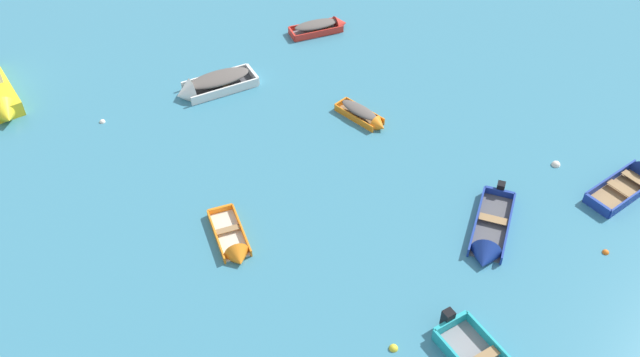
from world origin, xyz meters
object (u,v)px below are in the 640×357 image
mooring_buoy_near_foreground (103,122)px  rowboat_orange_midfield_left (366,117)px  rowboat_deep_blue_center (636,179)px  mooring_buoy_between_boats_left (605,253)px  mooring_buoy_between_boats_right (393,349)px  rowboat_orange_distant_center (235,248)px  rowboat_red_outer_right (325,26)px  rowboat_white_far_back (207,86)px  rowboat_deep_blue_back_row_right (488,243)px  mooring_buoy_outer_edge (556,165)px

mooring_buoy_near_foreground → rowboat_orange_midfield_left: bearing=9.7°
rowboat_deep_blue_center → mooring_buoy_between_boats_left: rowboat_deep_blue_center is taller
mooring_buoy_between_boats_right → mooring_buoy_between_boats_left: bearing=36.1°
rowboat_orange_distant_center → rowboat_orange_midfield_left: rowboat_orange_distant_center is taller
rowboat_orange_distant_center → rowboat_deep_blue_center: bearing=22.3°
rowboat_orange_distant_center → mooring_buoy_between_boats_right: 7.86m
mooring_buoy_near_foreground → mooring_buoy_between_boats_left: size_ratio=1.04×
rowboat_red_outer_right → mooring_buoy_between_boats_left: rowboat_red_outer_right is taller
mooring_buoy_between_boats_right → mooring_buoy_between_boats_left: (8.34, 6.08, 0.00)m
mooring_buoy_between_boats_right → mooring_buoy_near_foreground: 19.20m
rowboat_orange_midfield_left → rowboat_white_far_back: bearing=172.5°
rowboat_deep_blue_back_row_right → mooring_buoy_outer_edge: 6.57m
rowboat_deep_blue_center → rowboat_orange_midfield_left: bearing=169.1°
rowboat_deep_blue_back_row_right → rowboat_orange_midfield_left: size_ratio=1.67×
rowboat_orange_distant_center → mooring_buoy_near_foreground: (-8.83, 7.27, -0.16)m
mooring_buoy_between_boats_right → rowboat_deep_blue_center: bearing=46.3°
rowboat_orange_distant_center → rowboat_orange_midfield_left: bearing=65.3°
mooring_buoy_outer_edge → mooring_buoy_near_foreground: 22.52m
rowboat_deep_blue_center → rowboat_deep_blue_back_row_right: (-6.79, -5.06, -0.02)m
rowboat_orange_distant_center → mooring_buoy_between_boats_right: size_ratio=10.11×
rowboat_orange_distant_center → mooring_buoy_between_boats_right: bearing=-27.7°
rowboat_deep_blue_center → rowboat_white_far_back: (-21.46, 3.62, 0.16)m
mooring_buoy_outer_edge → mooring_buoy_between_boats_right: bearing=-120.7°
rowboat_red_outer_right → mooring_buoy_between_boats_right: rowboat_red_outer_right is taller
mooring_buoy_near_foreground → mooring_buoy_between_boats_left: bearing=-11.4°
rowboat_orange_midfield_left → mooring_buoy_between_boats_right: 13.44m
rowboat_red_outer_right → mooring_buoy_near_foreground: bearing=-132.8°
rowboat_red_outer_right → mooring_buoy_between_boats_right: size_ratio=10.45×
rowboat_white_far_back → rowboat_orange_distant_center: 11.49m
rowboat_orange_distant_center → mooring_buoy_near_foreground: size_ratio=11.75×
rowboat_red_outer_right → rowboat_deep_blue_back_row_right: (9.48, -15.82, -0.11)m
rowboat_deep_blue_back_row_right → mooring_buoy_outer_edge: bearing=60.1°
mooring_buoy_near_foreground → rowboat_deep_blue_back_row_right: bearing=-15.3°
rowboat_deep_blue_center → rowboat_orange_midfield_left: 13.06m
rowboat_deep_blue_back_row_right → rowboat_orange_midfield_left: (-6.03, 7.54, 0.08)m
rowboat_deep_blue_back_row_right → mooring_buoy_between_boats_left: bearing=5.0°
rowboat_deep_blue_back_row_right → rowboat_deep_blue_center: bearing=36.7°
rowboat_deep_blue_back_row_right → rowboat_orange_midfield_left: bearing=128.7°
rowboat_white_far_back → rowboat_deep_blue_back_row_right: rowboat_white_far_back is taller
rowboat_white_far_back → rowboat_orange_distant_center: (4.25, -10.67, -0.22)m
rowboat_deep_blue_back_row_right → mooring_buoy_near_foreground: rowboat_deep_blue_back_row_right is taller
rowboat_red_outer_right → mooring_buoy_outer_edge: rowboat_red_outer_right is taller
rowboat_deep_blue_back_row_right → mooring_buoy_between_boats_right: 6.63m
rowboat_deep_blue_center → rowboat_orange_distant_center: rowboat_deep_blue_center is taller
rowboat_deep_blue_center → rowboat_orange_midfield_left: (-12.82, 2.47, 0.06)m
rowboat_deep_blue_center → rowboat_white_far_back: rowboat_white_far_back is taller
mooring_buoy_outer_edge → mooring_buoy_between_boats_right: (-6.73, -11.34, 0.00)m
rowboat_orange_distant_center → mooring_buoy_near_foreground: rowboat_orange_distant_center is taller
mooring_buoy_outer_edge → mooring_buoy_between_boats_right: size_ratio=1.23×
rowboat_orange_midfield_left → rowboat_red_outer_right: bearing=112.6°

